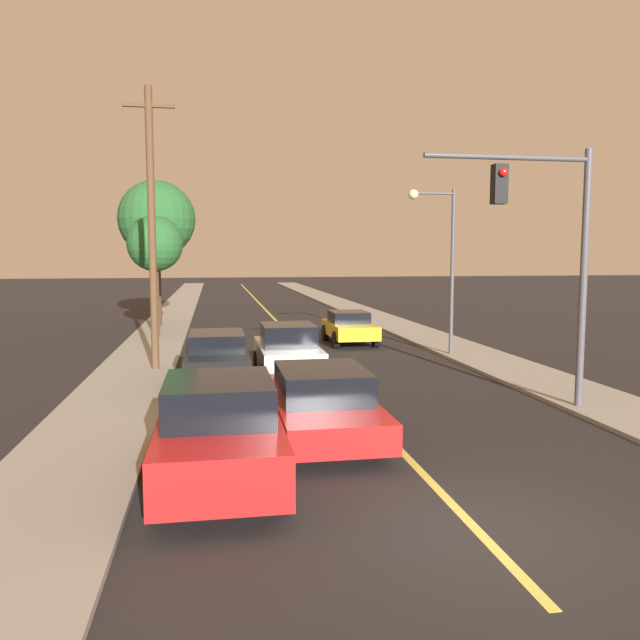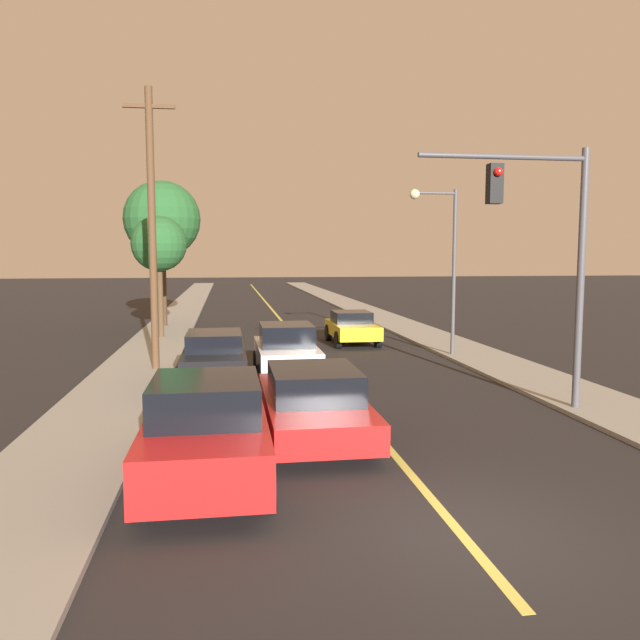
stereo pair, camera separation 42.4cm
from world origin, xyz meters
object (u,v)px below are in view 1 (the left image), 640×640
object	(u,v)px
car_outer_lane_second	(217,359)
car_near_lane_second	(288,352)
streetlamp_right	(441,247)
car_far_oncoming	(349,327)
utility_pole_left	(152,225)
car_outer_lane_front	(219,430)
tree_left_far	(155,244)
car_near_lane_front	(321,401)
traffic_signal_mast	(550,236)
tree_left_near	(157,219)

from	to	relation	value
car_outer_lane_second	car_near_lane_second	bearing A→B (deg)	21.52
car_near_lane_second	streetlamp_right	xyz separation A→B (m)	(6.05, 3.37, 3.21)
car_outer_lane_second	car_far_oncoming	xyz separation A→B (m)	(5.63, 8.19, -0.12)
streetlamp_right	utility_pole_left	world-z (taller)	utility_pole_left
car_outer_lane_front	car_far_oncoming	distance (m)	16.55
streetlamp_right	tree_left_far	world-z (taller)	streetlamp_right
car_near_lane_front	traffic_signal_mast	bearing A→B (deg)	10.79
car_outer_lane_front	car_far_oncoming	size ratio (longest dim) A/B	1.20
car_far_oncoming	traffic_signal_mast	size ratio (longest dim) A/B	0.64
car_near_lane_front	streetlamp_right	world-z (taller)	streetlamp_right
car_outer_lane_front	traffic_signal_mast	size ratio (longest dim) A/B	0.77
traffic_signal_mast	car_near_lane_second	bearing A→B (deg)	139.37
car_near_lane_second	tree_left_far	xyz separation A→B (m)	(-4.71, 10.10, 3.38)
car_outer_lane_front	streetlamp_right	bearing A→B (deg)	54.80
car_near_lane_second	car_outer_lane_second	bearing A→B (deg)	-158.48
tree_left_near	car_near_lane_second	bearing A→B (deg)	-71.26
car_near_lane_second	utility_pole_left	xyz separation A→B (m)	(-4.06, 1.99, 3.85)
car_far_oncoming	utility_pole_left	size ratio (longest dim) A/B	0.44
car_outer_lane_second	tree_left_near	bearing A→B (deg)	100.49
car_outer_lane_front	streetlamp_right	world-z (taller)	streetlamp_right
traffic_signal_mast	streetlamp_right	distance (m)	8.23
utility_pole_left	car_outer_lane_front	bearing A→B (deg)	-79.19
car_near_lane_front	tree_left_near	xyz separation A→B (m)	(-5.00, 20.65, 4.87)
car_outer_lane_second	tree_left_far	xyz separation A→B (m)	(-2.59, 10.93, 3.40)
car_near_lane_second	streetlamp_right	distance (m)	7.63
car_near_lane_front	streetlamp_right	size ratio (longest dim) A/B	0.84
car_far_oncoming	streetlamp_right	xyz separation A→B (m)	(2.54, -3.98, 3.35)
utility_pole_left	tree_left_far	bearing A→B (deg)	94.53
car_near_lane_front	car_outer_lane_front	size ratio (longest dim) A/B	1.08
car_outer_lane_front	car_outer_lane_second	size ratio (longest dim) A/B	1.04
car_near_lane_front	car_near_lane_second	bearing A→B (deg)	90.00
streetlamp_right	tree_left_near	xyz separation A→B (m)	(-11.05, 11.36, 1.53)
car_far_oncoming	streetlamp_right	bearing A→B (deg)	122.50
car_outer_lane_front	tree_left_near	world-z (taller)	tree_left_near
car_near_lane_second	streetlamp_right	world-z (taller)	streetlamp_right
traffic_signal_mast	utility_pole_left	size ratio (longest dim) A/B	0.69
car_outer_lane_second	tree_left_near	world-z (taller)	tree_left_near
car_far_oncoming	utility_pole_left	xyz separation A→B (m)	(-7.57, -5.37, 3.99)
car_far_oncoming	tree_left_far	bearing A→B (deg)	-18.44
car_near_lane_second	car_far_oncoming	size ratio (longest dim) A/B	1.06
car_near_lane_front	tree_left_far	distance (m)	17.06
car_far_oncoming	tree_left_near	world-z (taller)	tree_left_near
car_near_lane_front	car_outer_lane_front	bearing A→B (deg)	-132.88
car_near_lane_second	car_far_oncoming	xyz separation A→B (m)	(3.51, 7.36, -0.14)
car_far_oncoming	car_outer_lane_second	bearing A→B (deg)	55.52
car_outer_lane_second	car_far_oncoming	bearing A→B (deg)	55.52
car_near_lane_front	car_outer_lane_second	bearing A→B (deg)	112.58
car_near_lane_second	car_outer_lane_front	xyz separation A→B (m)	(-2.12, -8.20, 0.01)
traffic_signal_mast	tree_left_near	bearing A→B (deg)	118.54
car_near_lane_front	traffic_signal_mast	world-z (taller)	traffic_signal_mast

